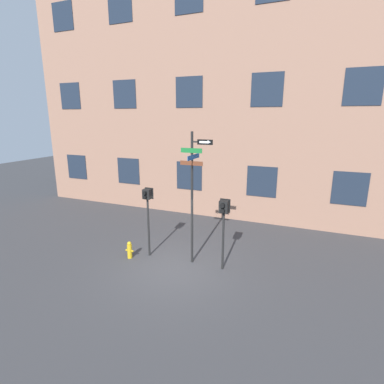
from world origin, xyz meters
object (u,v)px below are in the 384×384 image
object	(u,v)px
pedestrian_signal_left	(148,204)
pedestrian_signal_right	(224,215)
fire_hydrant	(130,250)
street_sign_pole	(193,188)

from	to	relation	value
pedestrian_signal_left	pedestrian_signal_right	distance (m)	3.04
pedestrian_signal_left	fire_hydrant	bearing A→B (deg)	-140.84
street_sign_pole	pedestrian_signal_left	distance (m)	2.01
street_sign_pole	fire_hydrant	distance (m)	3.63
street_sign_pole	pedestrian_signal_right	size ratio (longest dim) A/B	1.87
fire_hydrant	pedestrian_signal_left	bearing A→B (deg)	39.16
pedestrian_signal_left	pedestrian_signal_right	bearing A→B (deg)	0.87
street_sign_pole	pedestrian_signal_left	size ratio (longest dim) A/B	1.78
pedestrian_signal_left	fire_hydrant	distance (m)	1.98
street_sign_pole	pedestrian_signal_right	xyz separation A→B (m)	(1.18, -0.08, -0.85)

